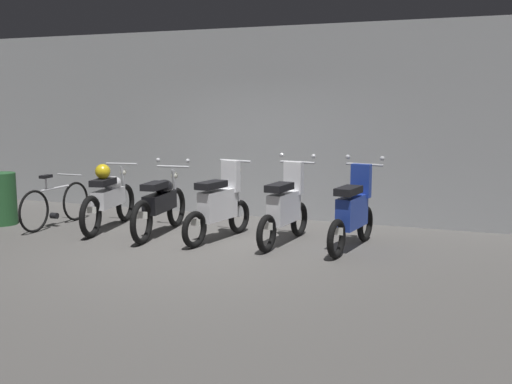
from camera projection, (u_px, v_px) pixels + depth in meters
ground_plane at (197, 251)px, 8.34m from camera, size 80.00×80.00×0.00m
back_wall at (266, 124)px, 10.72m from camera, size 16.00×0.30×3.35m
motorbike_slot_0 at (109, 197)px, 9.73m from camera, size 0.57×1.94×1.08m
motorbike_slot_1 at (161, 203)px, 9.32m from camera, size 0.59×1.95×1.15m
motorbike_slot_2 at (219, 205)px, 8.96m from camera, size 0.58×1.67×1.18m
motorbike_slot_3 at (285, 208)px, 8.73m from camera, size 0.59×1.68×1.29m
motorbike_slot_4 at (353, 212)px, 8.39m from camera, size 0.58×1.68×1.29m
bicycle at (56, 205)px, 9.96m from camera, size 0.50×1.73×0.89m
trash_bin at (1, 199)px, 10.10m from camera, size 0.49×0.49×0.88m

